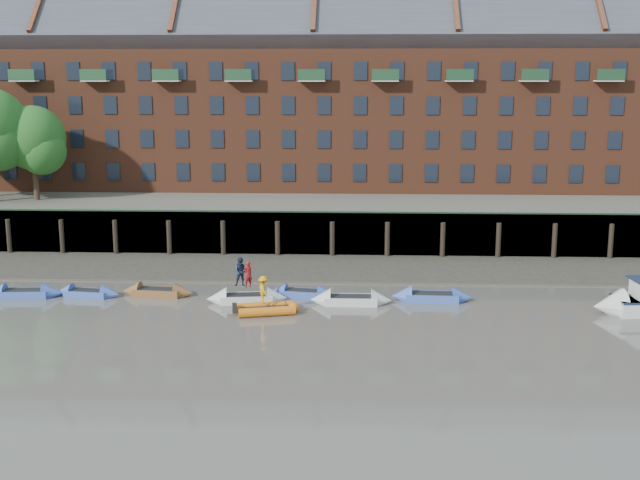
# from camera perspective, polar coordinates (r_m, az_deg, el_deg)

# --- Properties ---
(ground) EXTENTS (220.00, 220.00, 0.00)m
(ground) POSITION_cam_1_polar(r_m,az_deg,el_deg) (37.79, -3.17, -8.35)
(ground) COLOR #615C54
(ground) RESTS_ON ground
(foreshore) EXTENTS (110.00, 8.00, 0.50)m
(foreshore) POSITION_cam_1_polar(r_m,az_deg,el_deg) (55.01, -1.32, -2.02)
(foreshore) COLOR #3D382F
(foreshore) RESTS_ON ground
(mud_band) EXTENTS (110.00, 1.60, 0.10)m
(mud_band) POSITION_cam_1_polar(r_m,az_deg,el_deg) (51.72, -1.58, -2.90)
(mud_band) COLOR #4C4336
(mud_band) RESTS_ON ground
(river_wall) EXTENTS (110.00, 1.23, 3.30)m
(river_wall) POSITION_cam_1_polar(r_m,az_deg,el_deg) (58.95, -1.05, 0.47)
(river_wall) COLOR #2D2A26
(river_wall) RESTS_ON ground
(bank_terrace) EXTENTS (110.00, 28.00, 3.20)m
(bank_terrace) POSITION_cam_1_polar(r_m,az_deg,el_deg) (72.35, -0.38, 2.51)
(bank_terrace) COLOR #5E594D
(bank_terrace) RESTS_ON ground
(apartment_terrace) EXTENTS (80.60, 15.56, 20.98)m
(apartment_terrace) POSITION_cam_1_polar(r_m,az_deg,el_deg) (72.48, -0.35, 11.43)
(apartment_terrace) COLOR brown
(apartment_terrace) RESTS_ON bank_terrace
(rowboat_0) EXTENTS (4.59, 1.68, 1.31)m
(rowboat_0) POSITION_cam_1_polar(r_m,az_deg,el_deg) (50.89, -20.29, -3.58)
(rowboat_0) COLOR #405DBB
(rowboat_0) RESTS_ON ground
(rowboat_1) EXTENTS (4.07, 1.63, 1.15)m
(rowboat_1) POSITION_cam_1_polar(r_m,az_deg,el_deg) (49.87, -16.20, -3.65)
(rowboat_1) COLOR #405DBB
(rowboat_1) RESTS_ON ground
(rowboat_2) EXTENTS (4.45, 1.63, 1.26)m
(rowboat_2) POSITION_cam_1_polar(r_m,az_deg,el_deg) (49.03, -11.48, -3.65)
(rowboat_2) COLOR brown
(rowboat_2) RESTS_ON ground
(rowboat_3) EXTENTS (4.78, 1.86, 1.35)m
(rowboat_3) POSITION_cam_1_polar(r_m,az_deg,el_deg) (46.84, -5.22, -4.15)
(rowboat_3) COLOR silver
(rowboat_3) RESTS_ON ground
(rowboat_4) EXTENTS (4.10, 1.76, 1.15)m
(rowboat_4) POSITION_cam_1_polar(r_m,az_deg,el_deg) (47.90, -1.26, -3.80)
(rowboat_4) COLOR #405DBB
(rowboat_4) RESTS_ON ground
(rowboat_5) EXTENTS (4.69, 1.37, 1.36)m
(rowboat_5) POSITION_cam_1_polar(r_m,az_deg,el_deg) (46.33, 2.21, -4.29)
(rowboat_5) COLOR silver
(rowboat_5) RESTS_ON ground
(rowboat_6) EXTENTS (4.77, 1.56, 1.37)m
(rowboat_6) POSITION_cam_1_polar(r_m,az_deg,el_deg) (47.39, 7.96, -4.03)
(rowboat_6) COLOR #405DBB
(rowboat_6) RESTS_ON ground
(rib_tender) EXTENTS (3.51, 2.29, 0.59)m
(rib_tender) POSITION_cam_1_polar(r_m,az_deg,el_deg) (44.60, -3.69, -4.91)
(rib_tender) COLOR orange
(rib_tender) RESTS_ON ground
(person_rower_a) EXTENTS (0.68, 0.64, 1.56)m
(person_rower_a) POSITION_cam_1_polar(r_m,az_deg,el_deg) (46.41, -5.16, -2.45)
(person_rower_a) COLOR maroon
(person_rower_a) RESTS_ON rowboat_3
(person_rower_b) EXTENTS (0.88, 0.72, 1.71)m
(person_rower_b) POSITION_cam_1_polar(r_m,az_deg,el_deg) (46.76, -5.63, -2.26)
(person_rower_b) COLOR #19233F
(person_rower_b) RESTS_ON rowboat_3
(person_rib_crew) EXTENTS (0.93, 1.16, 1.57)m
(person_rib_crew) POSITION_cam_1_polar(r_m,az_deg,el_deg) (44.33, -4.04, -3.56)
(person_rib_crew) COLOR orange
(person_rib_crew) RESTS_ON rib_tender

